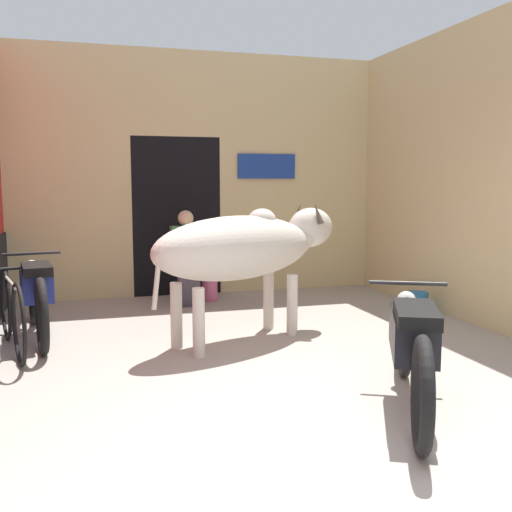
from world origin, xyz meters
name	(u,v)px	position (x,y,z in m)	size (l,w,h in m)	color
ground_plane	(391,469)	(0.00, 0.00, 0.00)	(30.00, 30.00, 0.00)	#9E9389
wall_back_with_doorway	(188,191)	(-0.12, 5.61, 1.42)	(5.01, 0.93, 3.28)	#D1BC84
wall_right_with_door	(493,174)	(2.59, 2.62, 1.62)	(0.22, 5.35, 3.28)	#D1BC84
cow	(246,247)	(-0.04, 2.82, 0.92)	(2.24, 1.39, 1.33)	beige
motorcycle_near	(412,343)	(0.57, 0.76, 0.46)	(1.01, 1.90, 0.79)	black
motorcycle_far	(37,292)	(-2.02, 3.47, 0.46)	(0.58, 2.00, 0.81)	black
bicycle	(12,312)	(-2.21, 3.01, 0.37)	(0.50, 1.65, 0.73)	black
shopkeeper_seated	(187,255)	(-0.31, 4.66, 0.63)	(0.38, 0.33, 1.19)	#3D3842
plastic_stool	(210,282)	(0.02, 4.83, 0.24)	(0.29, 0.29, 0.46)	#DB6093
bucket	(417,303)	(2.19, 3.36, 0.13)	(0.26, 0.26, 0.26)	#23669E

